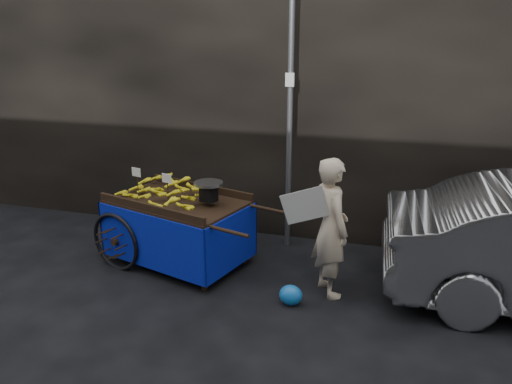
% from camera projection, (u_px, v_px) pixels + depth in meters
% --- Properties ---
extents(ground, '(80.00, 80.00, 0.00)m').
position_uv_depth(ground, '(241.00, 282.00, 6.29)').
color(ground, black).
rests_on(ground, ground).
extents(building_wall, '(13.50, 2.00, 5.00)m').
position_uv_depth(building_wall, '(314.00, 65.00, 7.77)').
color(building_wall, black).
rests_on(building_wall, ground).
extents(street_pole, '(0.12, 0.10, 4.00)m').
position_uv_depth(street_pole, '(290.00, 109.00, 6.76)').
color(street_pole, slate).
rests_on(street_pole, ground).
extents(banana_cart, '(2.60, 1.70, 1.31)m').
position_uv_depth(banana_cart, '(174.00, 206.00, 6.61)').
color(banana_cart, black).
rests_on(banana_cart, ground).
extents(vendor, '(0.92, 0.73, 1.68)m').
position_uv_depth(vendor, '(331.00, 227.00, 5.81)').
color(vendor, beige).
rests_on(vendor, ground).
extents(plastic_bag, '(0.27, 0.22, 0.24)m').
position_uv_depth(plastic_bag, '(291.00, 295.00, 5.75)').
color(plastic_bag, blue).
rests_on(plastic_bag, ground).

